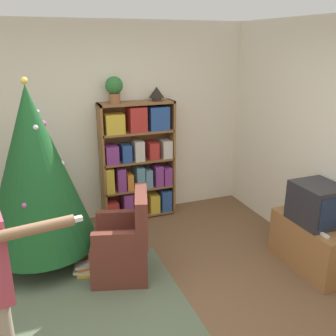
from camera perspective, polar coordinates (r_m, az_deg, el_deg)
ground_plane at (r=3.52m, az=-2.90°, el=-22.90°), size 14.00×14.00×0.00m
wall_back at (r=5.01m, az=-11.66°, el=6.42°), size 8.00×0.10×2.60m
area_rug at (r=3.66m, az=-13.57°, el=-21.41°), size 2.01×1.81×0.01m
bookshelf at (r=5.06m, az=-4.54°, el=0.76°), size 0.99×0.28×1.60m
tv_stand at (r=4.38m, az=20.98°, el=-10.80°), size 0.42×0.91×0.53m
television at (r=4.17m, az=21.76°, el=-5.07°), size 0.43×0.48×0.42m
game_remote at (r=4.00m, az=22.67°, el=-9.38°), size 0.04×0.12×0.02m
christmas_tree at (r=4.11m, az=-19.63°, el=-0.19°), size 1.19×1.19×2.02m
armchair at (r=3.97m, az=-6.72°, el=-11.87°), size 0.71×0.70×0.92m
potted_plant at (r=4.78m, az=-8.21°, el=12.01°), size 0.22×0.22×0.33m
table_lamp at (r=4.95m, az=-1.76°, el=11.38°), size 0.20×0.20×0.18m
book_pile_near_tree at (r=4.17m, az=-12.64°, el=-14.80°), size 0.23×0.19×0.13m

